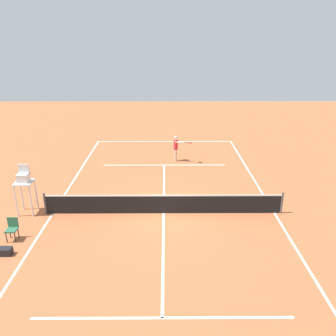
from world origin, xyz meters
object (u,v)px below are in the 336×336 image
object	(u,v)px
tennis_ball	(162,177)
umpire_chair	(24,182)
player_serving	(177,146)
courtside_chair_near	(12,228)
equipment_bag	(2,251)

from	to	relation	value
tennis_ball	umpire_chair	xyz separation A→B (m)	(6.37, 4.32, 1.57)
player_serving	courtside_chair_near	size ratio (longest dim) A/B	1.84
tennis_ball	umpire_chair	distance (m)	7.85
courtside_chair_near	equipment_bag	size ratio (longest dim) A/B	1.25
umpire_chair	courtside_chair_near	bearing A→B (deg)	95.91
player_serving	umpire_chair	world-z (taller)	umpire_chair
umpire_chair	equipment_bag	xyz separation A→B (m)	(-0.25, 3.45, -1.46)
player_serving	umpire_chair	distance (m)	10.33
umpire_chair	courtside_chair_near	distance (m)	2.58
umpire_chair	courtside_chair_near	size ratio (longest dim) A/B	2.54
tennis_ball	courtside_chair_near	distance (m)	9.06
umpire_chair	equipment_bag	world-z (taller)	umpire_chair
tennis_ball	courtside_chair_near	world-z (taller)	courtside_chair_near
umpire_chair	tennis_ball	bearing A→B (deg)	-145.89
player_serving	tennis_ball	world-z (taller)	player_serving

